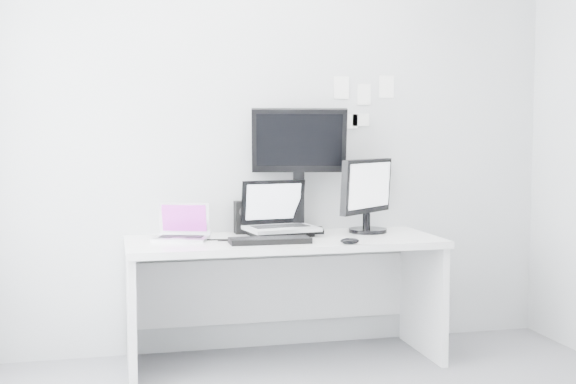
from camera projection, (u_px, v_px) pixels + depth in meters
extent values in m
plane|color=silver|center=(271.00, 131.00, 4.60)|extent=(3.60, 0.00, 3.60)
cube|color=white|center=(284.00, 301.00, 4.34)|extent=(1.80, 0.70, 0.73)
cube|color=#ABABB0|center=(181.00, 221.00, 4.22)|extent=(0.35, 0.31, 0.22)
cube|color=black|center=(243.00, 217.00, 4.52)|extent=(0.11, 0.11, 0.19)
cube|color=#ABADB2|center=(281.00, 208.00, 4.39)|extent=(0.45, 0.37, 0.34)
cube|color=black|center=(299.00, 169.00, 4.54)|extent=(0.60, 0.32, 0.78)
cube|color=black|center=(368.00, 194.00, 4.55)|extent=(0.54, 0.50, 0.47)
cube|color=black|center=(270.00, 240.00, 4.13)|extent=(0.45, 0.17, 0.03)
ellipsoid|color=black|center=(350.00, 241.00, 4.09)|extent=(0.12, 0.09, 0.03)
cube|color=white|center=(341.00, 88.00, 4.67)|extent=(0.10, 0.00, 0.14)
cube|color=white|center=(364.00, 94.00, 4.71)|extent=(0.09, 0.00, 0.13)
cube|color=white|center=(386.00, 87.00, 4.74)|extent=(0.10, 0.00, 0.14)
cube|color=white|center=(361.00, 120.00, 4.72)|extent=(0.11, 0.00, 0.08)
cube|color=white|center=(351.00, 121.00, 4.71)|extent=(0.09, 0.00, 0.09)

